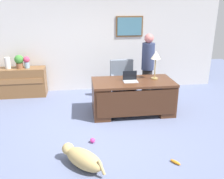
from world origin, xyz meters
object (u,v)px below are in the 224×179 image
dog_lying (82,158)px  vase_empty (8,63)px  armchair (123,83)px  vase_with_flowers (27,62)px  dog_toy_bone (175,162)px  dog_toy_ball (93,140)px  potted_plant (19,61)px  credenza (19,82)px  desk (133,96)px  person_standing (148,67)px  laptop (130,79)px  desk_lamp (156,57)px

dog_lying → vase_empty: bearing=118.6°
armchair → vase_with_flowers: size_ratio=3.33×
dog_toy_bone → dog_toy_ball: bearing=147.7°
potted_plant → dog_toy_ball: potted_plant is taller
armchair → credenza: bearing=166.1°
vase_with_flowers → dog_toy_ball: (1.58, -2.75, -0.92)m
dog_lying → dog_toy_bone: dog_lying is taller
desk → potted_plant: 3.24m
desk → armchair: size_ratio=1.75×
vase_with_flowers → dog_toy_ball: size_ratio=3.39×
armchair → vase_with_flowers: 2.64m
desk → potted_plant: (-2.79, 1.55, 0.56)m
credenza → dog_toy_bone: credenza is taller
person_standing → laptop: size_ratio=5.44×
desk_lamp → vase_empty: bearing=158.4°
potted_plant → dog_toy_ball: 3.40m
vase_with_flowers → vase_empty: size_ratio=1.04×
dog_lying → dog_toy_bone: 1.50m
vase_empty → dog_toy_bone: vase_empty is taller
laptop → potted_plant: 3.13m
desk → dog_toy_bone: 2.06m
desk → dog_toy_bone: desk is taller
vase_empty → potted_plant: bearing=0.0°
dog_lying → dog_toy_ball: (0.20, 0.69, -0.11)m
desk_lamp → vase_empty: (-3.62, 1.43, -0.36)m
dog_toy_bone → desk_lamp: bearing=83.1°
vase_with_flowers → vase_empty: 0.50m
vase_with_flowers → potted_plant: potted_plant is taller
desk_lamp → vase_with_flowers: (-3.12, 1.43, -0.34)m
credenza → dog_lying: bearing=-64.5°
person_standing → desk_lamp: 0.79m
laptop → vase_empty: (-3.02, 1.54, 0.10)m
desk → laptop: (-0.07, 0.01, 0.41)m
desk → desk_lamp: bearing=13.1°
desk → credenza: 3.25m
dog_toy_ball → person_standing: bearing=51.9°
desk_lamp → dog_toy_bone: (-0.26, -2.13, -1.28)m
potted_plant → person_standing: bearing=-12.6°
desk_lamp → dog_toy_ball: desk_lamp is taller
desk → dog_lying: (-1.22, -1.88, -0.27)m
desk_lamp → potted_plant: (-3.32, 1.43, -0.31)m
laptop → desk_lamp: bearing=10.7°
potted_plant → dog_toy_ball: size_ratio=3.86×
credenza → dog_lying: (1.63, -3.43, -0.24)m
person_standing → dog_lying: (-1.77, -2.69, -0.75)m
person_standing → vase_with_flowers: size_ratio=5.51×
desk → laptop: bearing=172.4°
desk_lamp → dog_toy_ball: (-1.54, -1.31, -1.26)m
person_standing → dog_toy_bone: person_standing is taller
armchair → vase_empty: size_ratio=3.46×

